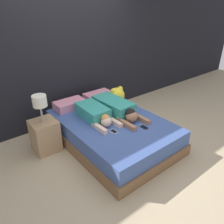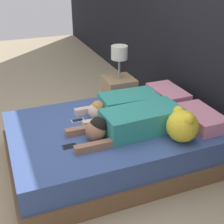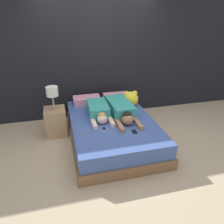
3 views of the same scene
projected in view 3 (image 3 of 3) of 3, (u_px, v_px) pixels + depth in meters
ground_plane at (112, 140)px, 4.13m from camera, size 12.00×12.00×0.00m
wall_back at (98, 58)px, 4.65m from camera, size 12.00×0.06×2.60m
bed at (112, 130)px, 4.04m from camera, size 1.51×2.16×0.43m
pillow_head_left at (87, 100)px, 4.59m from camera, size 0.56×0.32×0.15m
pillow_head_right at (117, 97)px, 4.74m from camera, size 0.56×0.32×0.15m
person_left at (99, 111)px, 4.03m from camera, size 0.37×0.90×0.22m
person_right at (121, 110)px, 4.06m from camera, size 0.41×1.15×0.23m
cell_phone_left at (104, 129)px, 3.62m from camera, size 0.07×0.13×0.01m
cell_phone_right at (134, 132)px, 3.54m from camera, size 0.07×0.13×0.01m
plush_toy at (131, 99)px, 4.43m from camera, size 0.31×0.31×0.32m
nightstand at (55, 119)px, 4.20m from camera, size 0.39×0.39×0.98m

